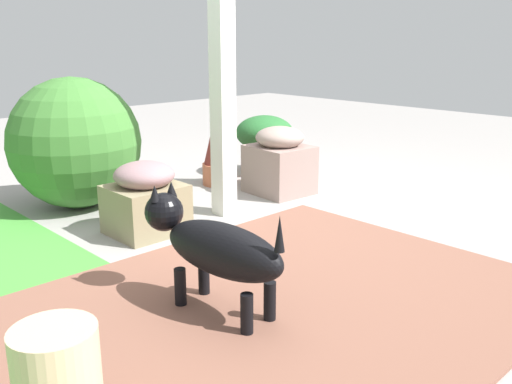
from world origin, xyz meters
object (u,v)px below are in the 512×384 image
at_px(porch_pillar, 222,55).
at_px(stone_planter_mid, 145,199).
at_px(stone_planter_nearest, 279,161).
at_px(round_shrub, 75,143).
at_px(terracotta_pot_broad, 265,140).
at_px(dog, 214,246).
at_px(terracotta_pot_spiky, 219,146).

distance_m(porch_pillar, stone_planter_mid, 1.00).
bearing_deg(stone_planter_nearest, stone_planter_mid, 93.16).
relative_size(round_shrub, terracotta_pot_broad, 1.77).
bearing_deg(dog, terracotta_pot_spiky, -40.79).
xyz_separation_m(round_shrub, terracotta_pot_spiky, (-0.22, -1.08, -0.13)).
bearing_deg(stone_planter_nearest, dog, 125.58).
xyz_separation_m(round_shrub, dog, (-1.84, 0.32, -0.14)).
relative_size(stone_planter_nearest, terracotta_pot_broad, 1.00).
height_order(porch_pillar, dog, porch_pillar).
height_order(stone_planter_nearest, terracotta_pot_spiky, terracotta_pot_spiky).
bearing_deg(porch_pillar, terracotta_pot_broad, -58.14).
height_order(stone_planter_nearest, dog, dog).
bearing_deg(round_shrub, porch_pillar, -143.59).
height_order(stone_planter_mid, terracotta_pot_broad, terracotta_pot_broad).
bearing_deg(terracotta_pot_broad, stone_planter_nearest, 145.74).
distance_m(stone_planter_nearest, stone_planter_mid, 1.21).
xyz_separation_m(stone_planter_nearest, round_shrub, (0.72, 1.24, 0.20)).
bearing_deg(round_shrub, dog, 170.05).
bearing_deg(round_shrub, terracotta_pot_broad, -97.94).
bearing_deg(stone_planter_nearest, terracotta_pot_spiky, 17.66).
height_order(porch_pillar, stone_planter_mid, porch_pillar).
bearing_deg(stone_planter_mid, terracotta_pot_spiky, -61.42).
bearing_deg(stone_planter_nearest, porch_pillar, 99.10).
relative_size(porch_pillar, terracotta_pot_spiky, 3.16).
bearing_deg(stone_planter_nearest, round_shrub, 59.68).
height_order(stone_planter_mid, dog, dog).
relative_size(porch_pillar, stone_planter_mid, 4.72).
distance_m(round_shrub, terracotta_pot_spiky, 1.11).
distance_m(terracotta_pot_spiky, dog, 2.14).
bearing_deg(porch_pillar, round_shrub, 36.41).
relative_size(terracotta_pot_spiky, dog, 0.86).
relative_size(round_shrub, dog, 1.17).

